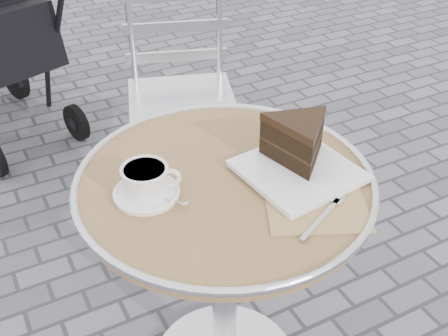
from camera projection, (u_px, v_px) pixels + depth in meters
name	position (u px, v px, depth m)	size (l,w,h in m)	color
cafe_table	(225.00, 231.00, 1.42)	(0.72, 0.72, 0.74)	silver
cappuccino_set	(146.00, 184.00, 1.25)	(0.15, 0.16, 0.08)	white
cake_plate_set	(299.00, 147.00, 1.32)	(0.30, 0.40, 0.13)	#A7805B
bistro_chair	(179.00, 69.00, 2.20)	(0.52, 0.52, 0.90)	silver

